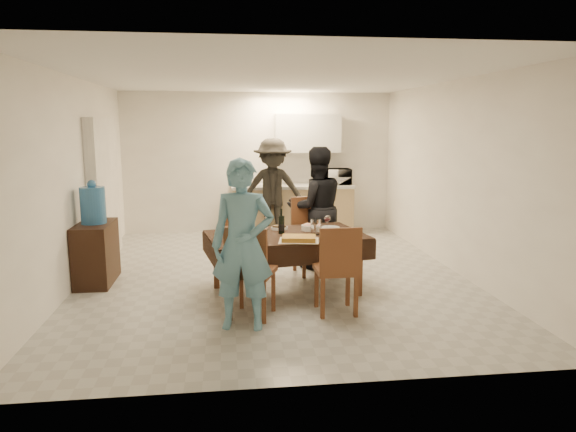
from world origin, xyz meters
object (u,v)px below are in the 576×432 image
wine_bottle (281,221)px  person_kitchen (273,190)px  water_jug (93,205)px  savoury_tart (299,239)px  dining_table (286,237)px  person_near (243,245)px  person_far (316,208)px  microwave (336,177)px  console (96,253)px  water_pitcher (316,227)px

wine_bottle → person_kitchen: 2.89m
water_jug → savoury_tart: bearing=-22.9°
water_jug → dining_table: bearing=-15.6°
person_near → person_far: 2.37m
savoury_tart → microwave: 3.97m
savoury_tart → person_near: 0.94m
console → person_far: person_far is taller
microwave → person_near: person_near is taller
savoury_tart → dining_table: bearing=104.7°
water_pitcher → microwave: (0.99, 3.43, 0.25)m
wine_bottle → savoury_tart: (0.15, -0.43, -0.12)m
water_jug → water_pitcher: bearing=-14.6°
wine_bottle → person_far: 1.17m
microwave → person_kitchen: person_kitchen is taller
water_pitcher → microwave: 3.58m
water_jug → microwave: (3.70, 2.72, 0.05)m
console → person_far: size_ratio=0.49×
console → water_pitcher: (2.71, -0.71, 0.42)m
console → savoury_tart: console is taller
wine_bottle → microwave: bearing=67.4°
person_near → wine_bottle: bearing=74.2°
console → person_near: 2.53m
water_jug → microwave: bearing=36.4°
savoury_tart → person_kitchen: size_ratio=0.25×
water_pitcher → person_far: bearing=79.7°
microwave → person_kitchen: 1.31m
person_far → wine_bottle: bearing=51.7°
console → savoury_tart: 2.70m
water_pitcher → savoury_tart: (-0.25, -0.33, -0.07)m
person_near → console: bearing=145.4°
microwave → person_kitchen: (-1.22, -0.45, -0.17)m
water_pitcher → person_near: 1.35m
dining_table → water_jug: water_jug is taller
person_near → person_kitchen: 4.04m
person_near → person_kitchen: bearing=89.2°
water_jug → water_pitcher: size_ratio=2.48×
microwave → person_far: size_ratio=0.31×
wine_bottle → person_far: (0.60, 1.00, -0.01)m
microwave → person_near: 4.82m
savoury_tart → person_near: bearing=-134.1°
console → wine_bottle: size_ratio=2.79×
console → person_far: bearing=7.7°
savoury_tart → microwave: bearing=71.8°
wine_bottle → person_far: person_far is taller
savoury_tart → person_kitchen: person_kitchen is taller
water_jug → savoury_tart: size_ratio=1.05×
wine_bottle → person_kitchen: (0.16, 2.88, 0.02)m
dining_table → microwave: microwave is taller
person_far → person_kitchen: bearing=-84.3°
dining_table → savoury_tart: savoury_tart is taller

